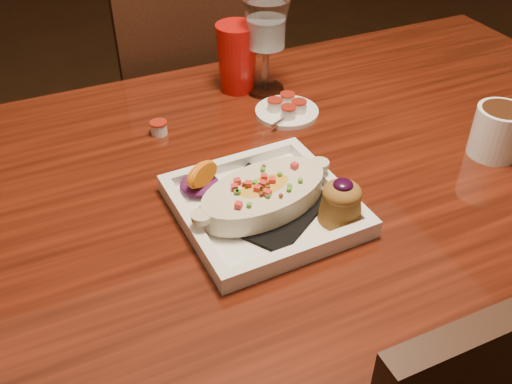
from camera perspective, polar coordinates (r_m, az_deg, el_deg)
name	(u,v)px	position (r m, az deg, el deg)	size (l,w,h in m)	color
table	(298,206)	(1.08, 4.24, -1.40)	(1.50, 0.90, 0.75)	maroon
chair_far	(192,117)	(1.64, -6.41, 7.42)	(0.42, 0.42, 0.93)	black
plate	(271,199)	(0.89, 1.47, -0.75)	(0.27, 0.27, 0.08)	white
coffee_mug	(499,129)	(1.10, 23.16, 5.77)	(0.12, 0.09, 0.09)	white
goblet	(266,29)	(1.19, 1.01, 16.00)	(0.10, 0.10, 0.20)	silver
saucer	(287,110)	(1.16, 3.11, 8.19)	(0.13, 0.13, 0.09)	white
creamer_loose	(159,128)	(1.11, -9.70, 6.36)	(0.03, 0.03, 0.03)	white
red_tumbler	(237,58)	(1.23, -1.92, 13.26)	(0.09, 0.09, 0.14)	red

